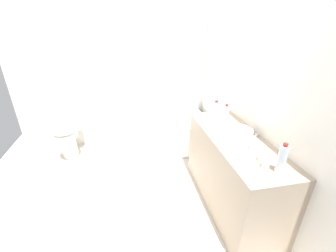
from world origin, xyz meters
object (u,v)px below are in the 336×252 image
Objects in this scene: bath_mat at (161,170)px; sink_faucet at (253,132)px; water_bottle_2 at (226,114)px; drinking_glass_1 at (264,157)px; sink_basin at (235,133)px; water_bottle_1 at (216,109)px; drinking_glass_2 at (253,145)px; drinking_glass_0 at (266,163)px; toilet at (67,133)px; bathtub at (155,134)px; toilet_paper_roll at (54,156)px; water_bottle_0 at (282,159)px.

sink_faucet is at bearing -39.00° from bath_mat.
water_bottle_2 is 0.83m from drinking_glass_1.
sink_basin is 0.64× the size of bath_mat.
water_bottle_2 reaches higher than sink_faucet.
water_bottle_1 reaches higher than drinking_glass_2.
bath_mat is (-0.65, 1.27, -0.90)m from drinking_glass_0.
toilet is 1.56m from bath_mat.
water_bottle_1 is at bearing 93.08° from drinking_glass_2.
bathtub is 17.94× the size of drinking_glass_2.
water_bottle_1 is 1.17m from bath_mat.
water_bottle_2 reaches higher than toilet_paper_roll.
toilet is 7.78× the size of drinking_glass_2.
sink_basin is 2.94× the size of toilet_paper_roll.
water_bottle_0 reaches higher than drinking_glass_2.
sink_faucet is 1.43m from bath_mat.
water_bottle_1 reaches higher than sink_faucet.
drinking_glass_1 is at bearing -96.63° from drinking_glass_2.
sink_basin is 0.52m from water_bottle_1.
water_bottle_1 is at bearing -19.43° from toilet_paper_roll.
toilet is at bearing 144.76° from sink_basin.
bathtub is 2.31× the size of toilet.
drinking_glass_1 is at bearing -60.20° from bath_mat.
water_bottle_1 is at bearing 112.29° from sink_faucet.
drinking_glass_0 is (0.64, -1.88, 0.62)m from bathtub.
drinking_glass_1 is 0.80× the size of toilet_paper_roll.
sink_basin is 1.35× the size of water_bottle_0.
water_bottle_0 is 3.14m from toilet_paper_roll.
toilet is at bearing 155.78° from water_bottle_1.
drinking_glass_2 is at bearing 53.41° from toilet.
bathtub reaches higher than drinking_glass_2.
water_bottle_1 is (0.66, -0.80, 0.68)m from bathtub.
water_bottle_1 reaches higher than bath_mat.
sink_basin is 0.65m from water_bottle_0.
drinking_glass_1 reaches higher than drinking_glass_2.
bath_mat is at bearing 141.00° from sink_faucet.
sink_faucet is 1.27× the size of toilet_paper_roll.
toilet_paper_roll is (-2.29, 0.96, -0.90)m from water_bottle_2.
bath_mat is at bearing 117.02° from drinking_glass_0.
bathtub is at bearing 113.61° from drinking_glass_2.
water_bottle_2 is at bearing -53.72° from bathtub.
toilet_paper_roll is at bearing 151.91° from sink_faucet.
drinking_glass_2 is at bearing -34.91° from toilet_paper_roll.
water_bottle_1 is at bearing 89.36° from drinking_glass_0.
bath_mat is (-0.71, 0.36, -0.96)m from water_bottle_2.
water_bottle_0 reaches higher than sink_faucet.
bath_mat is (-0.00, -0.61, -0.27)m from bathtub.
sink_basin is at bearing 94.80° from water_bottle_0.
water_bottle_1 is at bearing 107.94° from water_bottle_2.
water_bottle_0 reaches higher than drinking_glass_1.
drinking_glass_2 is at bearing 92.46° from water_bottle_0.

